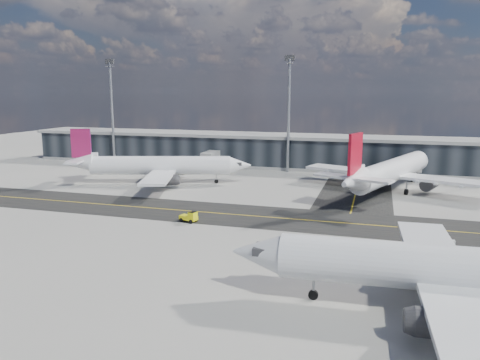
% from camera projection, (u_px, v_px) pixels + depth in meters
% --- Properties ---
extents(ground, '(300.00, 300.00, 0.00)m').
position_uv_depth(ground, '(230.00, 221.00, 74.01)').
color(ground, gray).
rests_on(ground, ground).
extents(taxiway_lanes, '(180.00, 63.00, 0.03)m').
position_uv_depth(taxiway_lanes, '(270.00, 207.00, 83.02)').
color(taxiway_lanes, black).
rests_on(taxiway_lanes, ground).
extents(terminal_concourse, '(152.00, 19.80, 8.80)m').
position_uv_depth(terminal_concourse, '(293.00, 152.00, 124.95)').
color(terminal_concourse, black).
rests_on(terminal_concourse, ground).
extents(floodlight_masts, '(102.50, 0.70, 28.90)m').
position_uv_depth(floodlight_masts, '(289.00, 110.00, 116.27)').
color(floodlight_masts, gray).
rests_on(floodlight_masts, ground).
extents(airliner_af, '(40.36, 34.77, 12.17)m').
position_uv_depth(airliner_af, '(158.00, 166.00, 103.44)').
color(airliner_af, white).
rests_on(airliner_af, ground).
extents(airliner_redtail, '(37.61, 43.51, 13.33)m').
position_uv_depth(airliner_redtail, '(391.00, 171.00, 94.16)').
color(airliner_redtail, white).
rests_on(airliner_redtail, ground).
extents(airliner_near, '(43.52, 37.07, 12.90)m').
position_uv_depth(airliner_near, '(467.00, 271.00, 42.18)').
color(airliner_near, silver).
rests_on(airliner_near, ground).
extents(baggage_tug, '(3.06, 2.05, 1.76)m').
position_uv_depth(baggage_tug, '(190.00, 217.00, 73.19)').
color(baggage_tug, yellow).
rests_on(baggage_tug, ground).
extents(service_van, '(4.91, 6.63, 1.67)m').
position_uv_depth(service_van, '(376.00, 176.00, 109.19)').
color(service_van, white).
rests_on(service_van, ground).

